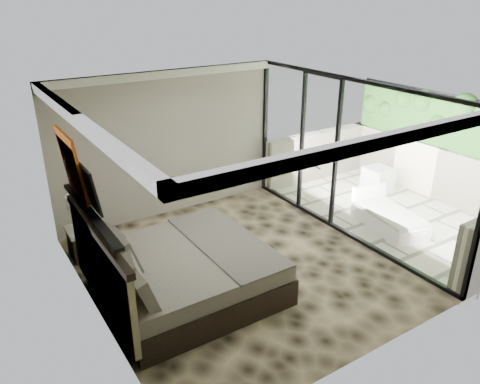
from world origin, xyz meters
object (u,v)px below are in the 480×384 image
bed (179,272)px  nightstand (85,242)px  ottoman (378,179)px  table_lamp (77,208)px  lounger (388,217)px

bed → nightstand: (-0.85, 1.85, -0.13)m
ottoman → bed: bearing=-168.0°
table_lamp → ottoman: table_lamp is taller
bed → table_lamp: bearing=115.8°
table_lamp → nightstand: bearing=24.4°
bed → table_lamp: (-0.89, 1.83, 0.52)m
bed → lounger: 4.26m
ottoman → lounger: 1.72m
table_lamp → ottoman: bearing=-6.2°
table_lamp → lounger: 5.55m
table_lamp → ottoman: size_ratio=1.13×
bed → lounger: bearing=-1.8°
ottoman → lounger: bearing=-131.4°
table_lamp → lounger: size_ratio=0.38×
bed → lounger: size_ratio=1.53×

